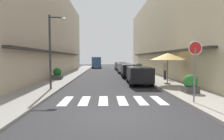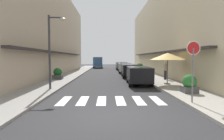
% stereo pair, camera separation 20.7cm
% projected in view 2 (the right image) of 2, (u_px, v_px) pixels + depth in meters
% --- Properties ---
extents(ground_plane, '(89.68, 89.68, 0.00)m').
position_uv_depth(ground_plane, '(109.00, 76.00, 23.42)').
color(ground_plane, '#2B2B2D').
extents(sidewalk_left, '(2.59, 57.07, 0.12)m').
position_uv_depth(sidewalk_left, '(69.00, 76.00, 23.29)').
color(sidewalk_left, gray).
rests_on(sidewalk_left, ground_plane).
extents(sidewalk_right, '(2.59, 57.07, 0.12)m').
position_uv_depth(sidewalk_right, '(148.00, 75.00, 23.53)').
color(sidewalk_right, '#9E998E').
rests_on(sidewalk_right, ground_plane).
extents(building_row_left, '(5.50, 38.69, 11.46)m').
position_uv_depth(building_row_left, '(39.00, 29.00, 23.88)').
color(building_row_left, '#C6B299').
rests_on(building_row_left, ground_plane).
extents(building_row_right, '(5.50, 38.69, 10.86)m').
position_uv_depth(building_row_right, '(176.00, 32.00, 24.33)').
color(building_row_right, beige).
rests_on(building_row_right, ground_plane).
extents(crosswalk, '(5.20, 2.20, 0.01)m').
position_uv_depth(crosswalk, '(111.00, 101.00, 9.92)').
color(crosswalk, silver).
rests_on(crosswalk, ground_plane).
extents(parked_car_near, '(1.96, 4.30, 1.47)m').
position_uv_depth(parked_car_near, '(139.00, 73.00, 15.80)').
color(parked_car_near, black).
rests_on(parked_car_near, ground_plane).
extents(parked_car_mid, '(1.90, 4.33, 1.47)m').
position_uv_depth(parked_car_mid, '(130.00, 69.00, 21.76)').
color(parked_car_mid, black).
rests_on(parked_car_mid, ground_plane).
extents(parked_car_far, '(1.94, 4.03, 1.47)m').
position_uv_depth(parked_car_far, '(125.00, 67.00, 28.33)').
color(parked_car_far, silver).
rests_on(parked_car_far, ground_plane).
extents(parked_car_distant, '(1.91, 4.13, 1.47)m').
position_uv_depth(parked_car_distant, '(122.00, 65.00, 34.56)').
color(parked_car_distant, '#4C5156').
rests_on(parked_car_distant, ground_plane).
extents(delivery_van, '(2.12, 5.45, 2.37)m').
position_uv_depth(delivery_van, '(98.00, 61.00, 43.20)').
color(delivery_van, '#33598C').
rests_on(delivery_van, ground_plane).
extents(round_street_sign, '(0.65, 0.07, 2.83)m').
position_uv_depth(round_street_sign, '(193.00, 55.00, 8.86)').
color(round_street_sign, slate).
rests_on(round_street_sign, sidewalk_right).
extents(street_lamp, '(1.19, 0.28, 4.86)m').
position_uv_depth(street_lamp, '(52.00, 44.00, 12.82)').
color(street_lamp, '#38383D').
rests_on(street_lamp, sidewalk_left).
extents(cafe_umbrella, '(2.76, 2.76, 2.46)m').
position_uv_depth(cafe_umbrella, '(168.00, 56.00, 15.19)').
color(cafe_umbrella, '#262626').
rests_on(cafe_umbrella, sidewalk_right).
extents(planter_corner, '(0.83, 0.83, 1.08)m').
position_uv_depth(planter_corner, '(189.00, 84.00, 11.49)').
color(planter_corner, '#4C4C4C').
rests_on(planter_corner, sidewalk_right).
extents(planter_midblock, '(0.89, 0.89, 1.10)m').
position_uv_depth(planter_midblock, '(58.00, 74.00, 18.88)').
color(planter_midblock, '#4C4C4C').
rests_on(planter_midblock, sidewalk_left).
extents(planter_far, '(1.11, 1.11, 1.37)m').
position_uv_depth(planter_far, '(139.00, 69.00, 25.96)').
color(planter_far, '#4C4C4C').
rests_on(planter_far, sidewalk_right).
extents(pedestrian_walking_near, '(0.34, 0.34, 1.77)m').
position_uv_depth(pedestrian_walking_near, '(165.00, 70.00, 18.61)').
color(pedestrian_walking_near, '#282B33').
rests_on(pedestrian_walking_near, sidewalk_right).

